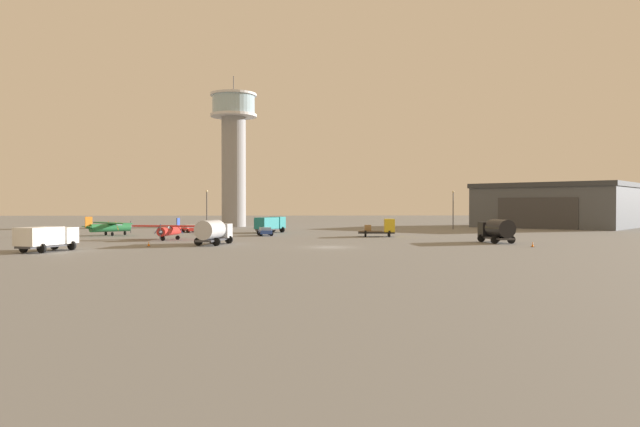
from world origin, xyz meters
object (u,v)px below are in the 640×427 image
at_px(light_post_east, 207,206).
at_px(traffic_cone_near_right, 533,244).
at_px(airplane_green, 110,227).
at_px(truck_box_teal, 270,224).
at_px(car_red, 190,228).
at_px(traffic_cone_near_left, 149,244).
at_px(airplane_red, 170,230).
at_px(truck_box_white, 46,237).
at_px(truck_flatbed_yellow, 383,228).
at_px(car_blue, 265,231).
at_px(light_post_west, 453,206).
at_px(truck_fuel_tanker_silver, 213,231).
at_px(truck_fuel_tanker_black, 497,230).
at_px(control_tower, 234,145).

xyz_separation_m(light_post_east, traffic_cone_near_right, (44.19, -42.34, -4.34)).
height_order(airplane_green, light_post_east, light_post_east).
relative_size(truck_box_teal, car_red, 1.39).
bearing_deg(traffic_cone_near_left, airplane_red, 91.74).
height_order(airplane_red, truck_box_white, airplane_red).
distance_m(traffic_cone_near_left, traffic_cone_near_right, 44.84).
height_order(truck_flatbed_yellow, car_blue, truck_flatbed_yellow).
xyz_separation_m(truck_box_teal, car_blue, (-0.34, -9.46, -0.86)).
relative_size(truck_flatbed_yellow, light_post_west, 0.74).
height_order(truck_fuel_tanker_silver, truck_box_white, truck_fuel_tanker_silver).
height_order(truck_box_white, truck_box_teal, truck_box_teal).
bearing_deg(truck_fuel_tanker_silver, traffic_cone_near_right, -84.91).
bearing_deg(car_blue, light_post_east, 26.23).
bearing_deg(car_blue, truck_flatbed_yellow, -110.19).
relative_size(airplane_red, truck_fuel_tanker_black, 1.66).
bearing_deg(car_red, light_post_west, 75.87).
height_order(truck_fuel_tanker_silver, car_red, truck_fuel_tanker_silver).
bearing_deg(truck_fuel_tanker_black, car_blue, 51.62).
distance_m(airplane_red, truck_box_teal, 23.56).
height_order(airplane_red, traffic_cone_near_left, airplane_red).
distance_m(truck_fuel_tanker_silver, traffic_cone_near_left, 7.72).
bearing_deg(truck_fuel_tanker_silver, truck_flatbed_yellow, -40.77).
xyz_separation_m(airplane_red, light_post_east, (0.95, 26.62, 3.26)).
height_order(control_tower, truck_box_white, control_tower).
bearing_deg(light_post_west, car_red, -167.65).
bearing_deg(control_tower, traffic_cone_near_left, -92.92).
bearing_deg(airplane_red, truck_flatbed_yellow, 110.91).
bearing_deg(car_red, car_blue, 23.91).
bearing_deg(truck_flatbed_yellow, control_tower, 129.06).
bearing_deg(truck_flatbed_yellow, car_red, 160.80).
bearing_deg(car_red, traffic_cone_near_right, 24.62).
relative_size(airplane_red, car_red, 2.14).
bearing_deg(light_post_east, truck_fuel_tanker_silver, -79.88).
bearing_deg(airplane_red, light_post_west, 132.47).
relative_size(car_blue, traffic_cone_near_left, 7.44).
distance_m(truck_fuel_tanker_silver, light_post_west, 59.85).
distance_m(truck_box_teal, light_post_east, 14.35).
bearing_deg(car_red, control_tower, 143.61).
height_order(airplane_red, truck_flatbed_yellow, airplane_red).
height_order(truck_fuel_tanker_black, car_red, truck_fuel_tanker_black).
bearing_deg(traffic_cone_near_right, airplane_red, 160.80).
bearing_deg(traffic_cone_near_right, traffic_cone_near_left, 176.43).
height_order(airplane_green, truck_flatbed_yellow, airplane_green).
distance_m(truck_fuel_tanker_silver, car_red, 33.30).
xyz_separation_m(truck_flatbed_yellow, light_post_east, (-30.01, 19.99, 3.34)).
bearing_deg(truck_fuel_tanker_silver, truck_box_teal, 2.67).
distance_m(light_post_west, light_post_east, 48.42).
bearing_deg(truck_box_white, truck_flatbed_yellow, -35.30).
relative_size(truck_box_teal, traffic_cone_near_left, 11.20).
distance_m(airplane_green, light_post_east, 20.34).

